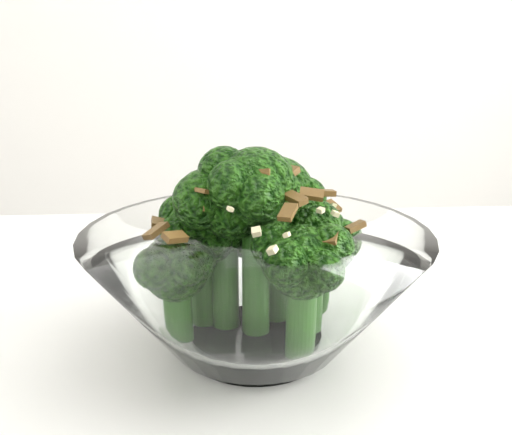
{
  "coord_description": "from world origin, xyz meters",
  "views": [
    {
      "loc": [
        -0.03,
        -0.31,
        0.97
      ],
      "look_at": [
        -0.01,
        0.08,
        0.86
      ],
      "focal_mm": 40.0,
      "sensor_mm": 36.0,
      "label": 1
    }
  ],
  "objects": [
    {
      "name": "broccoli_dish",
      "position": [
        -0.01,
        0.08,
        0.81
      ],
      "size": [
        0.25,
        0.25,
        0.16
      ],
      "color": "white",
      "rests_on": "table"
    }
  ]
}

